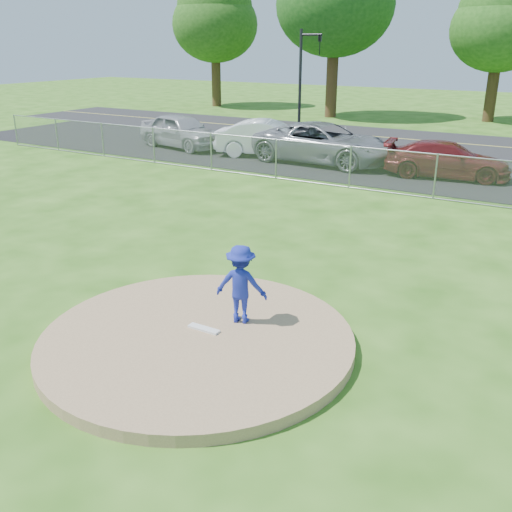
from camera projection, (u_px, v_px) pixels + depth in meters
The scene contains 15 objects.
ground at pixel (385, 209), 17.96m from camera, with size 120.00×120.00×0.00m, color #295913.
pitchers_mound at pixel (197, 340), 9.85m from camera, with size 5.40×5.40×0.20m, color #977653.
pitching_rubber at pixel (204, 329), 9.97m from camera, with size 0.60×0.15×0.04m, color white.
chain_link_fence at pixel (406, 174), 19.31m from camera, with size 40.00×0.06×1.50m, color gray.
parking_lot at pixel (436, 171), 23.20m from camera, with size 50.00×8.00×0.01m, color black.
street at pixel (473, 145), 29.25m from camera, with size 60.00×7.00×0.01m, color black.
tree_far_left at pixel (215, 13), 44.48m from camera, with size 6.72×6.72×10.74m.
tree_center at pixel (502, 16), 35.52m from camera, with size 6.16×6.16×9.84m.
traffic_signal_left at pixel (304, 73), 30.62m from camera, with size 1.28×0.20×5.60m.
pitcher at pixel (241, 284), 10.05m from camera, with size 0.93×0.53×1.44m, color #1C279A.
traffic_cone at pixel (278, 151), 25.48m from camera, with size 0.37×0.37×0.72m, color #E63B0C.
parked_car_silver at pixel (181, 131), 28.07m from camera, with size 1.94×4.83×1.65m, color #A2A2A6.
parked_car_white at pixel (270, 138), 25.96m from camera, with size 1.70×4.89×1.61m, color white.
parked_car_gray at pixel (324, 143), 24.51m from camera, with size 2.82×6.11×1.70m, color gray.
parked_car_darkred at pixel (447, 160), 21.89m from camera, with size 1.91×4.69×1.36m, color maroon.
Camera 1 is at (5.30, -7.00, 4.92)m, focal length 40.00 mm.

